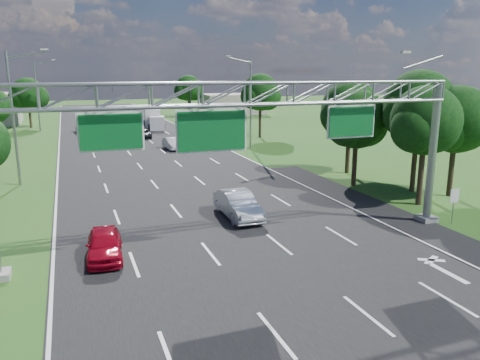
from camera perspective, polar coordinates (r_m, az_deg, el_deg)
name	(u,v)px	position (r m, az deg, el deg)	size (l,w,h in m)	color
ground	(168,174)	(40.33, -8.76, 0.77)	(220.00, 220.00, 0.00)	#245419
road	(168,174)	(40.33, -8.76, 0.77)	(18.00, 180.00, 0.02)	black
road_flare	(386,214)	(30.13, 17.37, -3.94)	(3.00, 30.00, 0.02)	black
sign_gantry	(249,107)	(22.23, 1.06, 8.90)	(23.50, 1.00, 9.56)	gray
regulatory_sign	(454,199)	(28.98, 24.65, -2.12)	(0.60, 0.08, 2.10)	gray
traffic_signal	(168,93)	(75.28, -8.74, 10.43)	(12.21, 0.24, 7.00)	black
streetlight_l_near	(15,112)	(38.93, -25.71, 7.50)	(2.97, 0.22, 10.16)	gray
streetlight_l_far	(38,92)	(73.80, -23.39, 9.79)	(2.97, 0.22, 10.16)	gray
streetlight_r_mid	(249,99)	(52.33, 1.11, 9.90)	(2.97, 0.22, 10.16)	gray
tree_cluster_right	(399,117)	(35.96, 18.79, 7.31)	(9.91, 14.60, 8.68)	#2D2116
tree_verge_lc	(29,95)	(78.94, -24.37, 9.41)	(5.76, 4.80, 7.62)	#2D2116
tree_verge_rd	(261,94)	(61.56, 2.55, 10.43)	(5.76, 4.80, 8.28)	#2D2116
tree_verge_re	(189,89)	(89.45, -6.26, 10.93)	(5.76, 4.80, 7.84)	#2D2116
building_right	(232,104)	(96.27, -0.99, 9.25)	(12.00, 9.00, 4.00)	#9E9185
red_coupe	(104,244)	(22.83, -16.22, -7.55)	(1.59, 3.96, 1.35)	#A8071C
silver_sedan	(238,205)	(27.84, -0.26, -3.02)	(1.66, 4.77, 1.57)	silver
car_queue_a	(130,133)	(63.24, -13.28, 5.59)	(1.69, 4.17, 1.21)	silver
car_queue_b	(143,134)	(62.56, -11.70, 5.56)	(1.90, 4.12, 1.15)	black
car_queue_c	(83,128)	(69.96, -18.64, 6.05)	(1.71, 4.26, 1.45)	black
car_queue_d	(172,144)	(52.81, -8.27, 4.41)	(1.35, 3.87, 1.27)	silver
box_truck	(153,119)	(73.49, -10.55, 7.35)	(2.89, 7.91, 2.91)	silver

